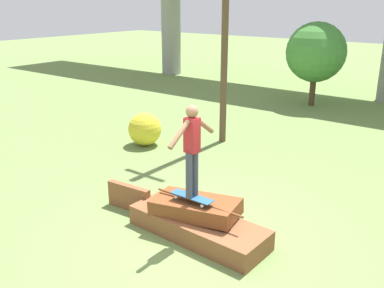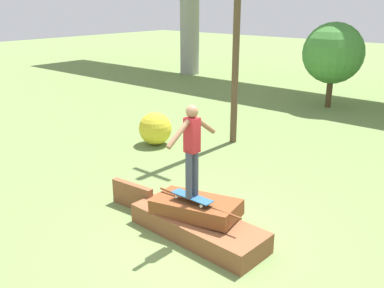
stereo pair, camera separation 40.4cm
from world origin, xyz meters
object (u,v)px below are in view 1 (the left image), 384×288
skateboard (192,197)px  tree_behind_left (316,52)px  bush_yellow_flowering (145,129)px  skater (192,145)px

skateboard → tree_behind_left: tree_behind_left is taller
tree_behind_left → bush_yellow_flowering: (-1.96, -7.86, -1.66)m
skateboard → tree_behind_left: 11.47m
skateboard → skater: 0.99m
skateboard → skater: skater is taller
skateboard → bush_yellow_flowering: (-4.26, 3.29, -0.29)m
skater → skateboard: bearing=-170.5°
skateboard → skater: (0.00, 0.00, 0.99)m
skater → bush_yellow_flowering: bearing=142.3°
skateboard → bush_yellow_flowering: bush_yellow_flowering is taller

